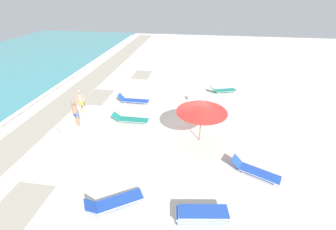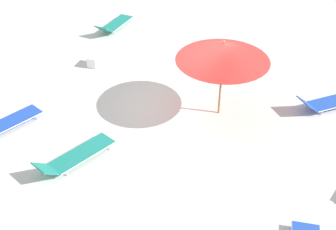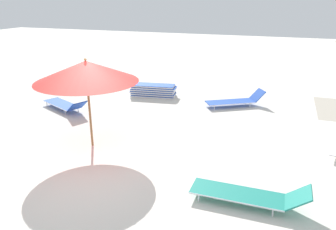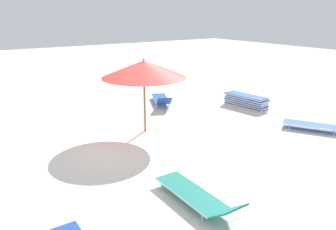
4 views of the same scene
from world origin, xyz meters
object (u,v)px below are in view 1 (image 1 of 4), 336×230
Objects in this scene: beachgoer_wading_adult at (75,112)px; cooler_box at (191,98)px; sun_lounger_mid_beach_solo at (130,119)px; sun_lounger_near_water_left at (67,139)px; lounger_stack at (202,215)px; sun_lounger_mid_beach_pair_a at (114,201)px; sun_lounger_under_umbrella at (255,171)px; sun_lounger_near_water_right at (223,90)px; beach_umbrella at (202,107)px; beachgoer_shoreline_child at (81,100)px; sun_lounger_beside_umbrella at (133,100)px.

beachgoer_wading_adult is 2.95× the size of cooler_box.
sun_lounger_mid_beach_solo is at bearing -157.68° from cooler_box.
sun_lounger_near_water_left reaches higher than sun_lounger_mid_beach_solo.
sun_lounger_near_water_left is 0.97× the size of sun_lounger_mid_beach_solo.
sun_lounger_near_water_left is 1.85m from beachgoer_wading_adult.
lounger_stack is 0.91× the size of sun_lounger_mid_beach_pair_a.
lounger_stack is 0.89× the size of sun_lounger_under_umbrella.
sun_lounger_under_umbrella and sun_lounger_near_water_right have the same top height.
beach_umbrella is 5.33m from lounger_stack.
beach_umbrella is at bearing -68.80° from sun_lounger_near_water_left.
sun_lounger_mid_beach_solo is (1.31, 4.40, -1.88)m from beach_umbrella.
lounger_stack is 10.07m from cooler_box.
beach_umbrella is at bearing 147.51° from sun_lounger_near_water_right.
beach_umbrella is 1.53× the size of beachgoer_wading_adult.
beachgoer_shoreline_child is 2.95× the size of cooler_box.
beachgoer_shoreline_child reaches higher than sun_lounger_near_water_left.
beachgoer_wading_adult is (-0.92, 3.06, 0.79)m from sun_lounger_mid_beach_solo.
beach_umbrella is 1.23× the size of sun_lounger_near_water_right.
sun_lounger_mid_beach_solo is 1.29× the size of beachgoer_wading_adult.
sun_lounger_mid_beach_pair_a is at bearing 79.36° from lounger_stack.
sun_lounger_mid_beach_solo is 1.05× the size of sun_lounger_mid_beach_pair_a.
sun_lounger_beside_umbrella reaches higher than sun_lounger_near_water_left.
sun_lounger_near_water_right is 0.96× the size of sun_lounger_mid_beach_solo.
beachgoer_wading_adult is (5.24, 4.26, 0.79)m from sun_lounger_mid_beach_pair_a.
sun_lounger_mid_beach_solo is (6.31, 4.62, -0.04)m from lounger_stack.
sun_lounger_near_water_left is 1.01× the size of sun_lounger_near_water_right.
beach_umbrella is 1.18× the size of sun_lounger_mid_beach_solo.
sun_lounger_near_water_left is 3.71× the size of cooler_box.
cooler_box is at bearing -168.20° from beachgoer_shoreline_child.
lounger_stack is at bearing -107.66° from cooler_box.
sun_lounger_mid_beach_solo is 6.28m from sun_lounger_mid_beach_pair_a.
beach_umbrella is at bearing 72.75° from sun_lounger_under_umbrella.
cooler_box is (-1.78, 2.49, -0.02)m from sun_lounger_near_water_right.
beachgoer_shoreline_child reaches higher than sun_lounger_mid_beach_solo.
sun_lounger_under_umbrella is at bearing -84.74° from sun_lounger_near_water_left.
sun_lounger_near_water_right is 1.24× the size of beachgoer_shoreline_child.
sun_lounger_near_water_right is 12.65m from sun_lounger_mid_beach_pair_a.
sun_lounger_near_water_left reaches higher than cooler_box.
beachgoer_wading_adult is (2.68, 10.03, 0.79)m from sun_lounger_under_umbrella.
sun_lounger_near_water_left is 3.29m from beachgoer_shoreline_child.
sun_lounger_beside_umbrella is at bearing -20.07° from sun_lounger_mid_beach_pair_a.
sun_lounger_near_water_left is 12.03m from sun_lounger_near_water_right.
beach_umbrella is 1.21× the size of sun_lounger_near_water_left.
beachgoer_wading_adult is at bearing 93.31° from beachgoer_shoreline_child.
sun_lounger_near_water_right is 1.24× the size of beachgoer_wading_adult.
cooler_box is (3.15, -7.10, -0.81)m from beachgoer_shoreline_child.
sun_lounger_mid_beach_pair_a is (-11.65, 4.92, 0.00)m from sun_lounger_near_water_right.
beach_umbrella reaches higher than sun_lounger_mid_beach_pair_a.
beach_umbrella reaches higher than sun_lounger_mid_beach_solo.
sun_lounger_mid_beach_pair_a is (-2.56, 5.77, 0.00)m from sun_lounger_under_umbrella.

